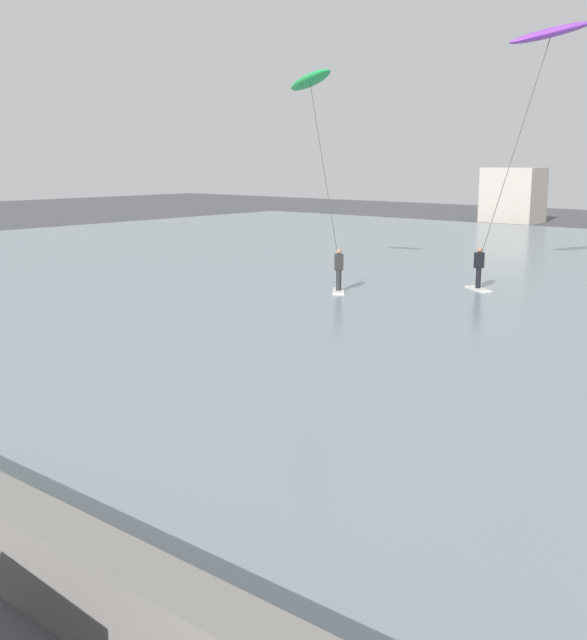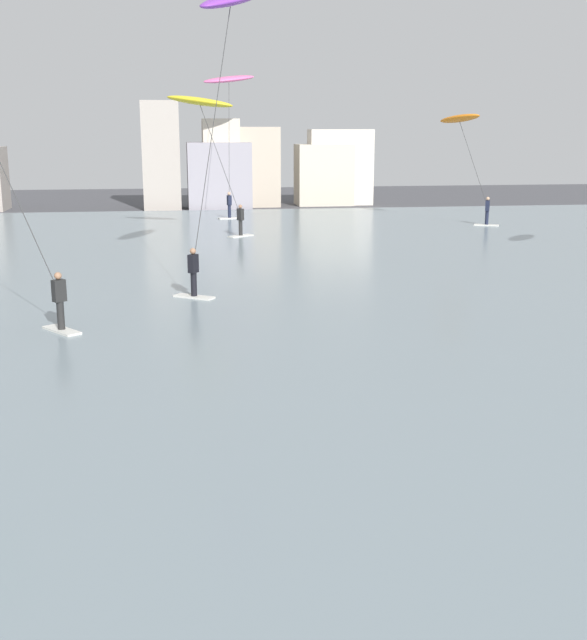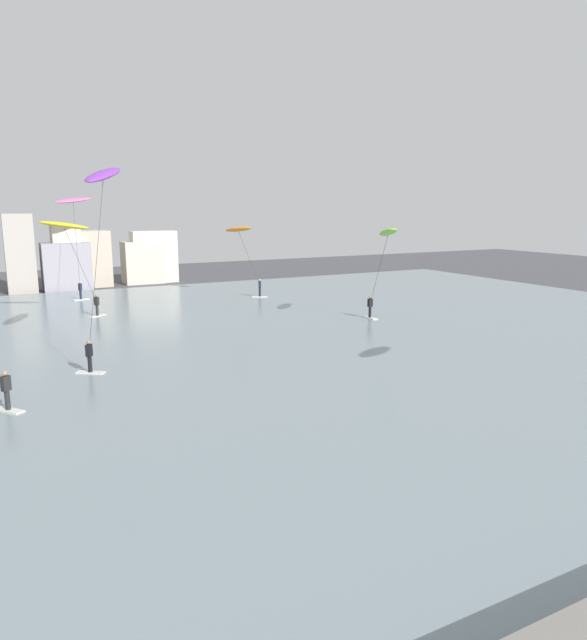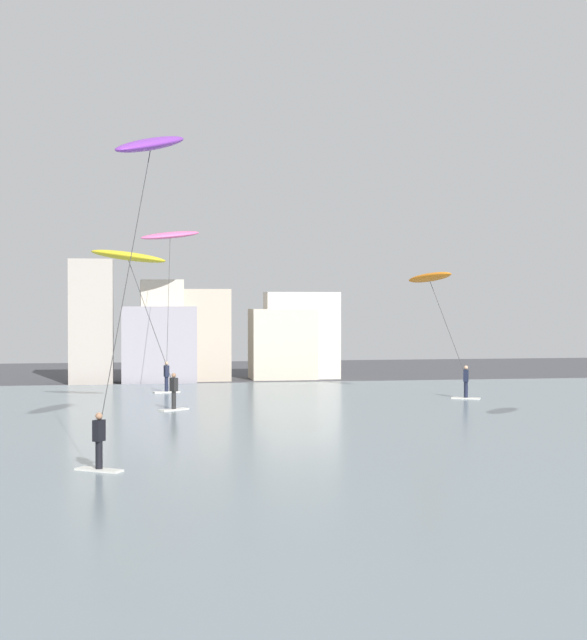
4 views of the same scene
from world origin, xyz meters
TOP-DOWN VIEW (x-y plane):
  - water_bay at (0.00, 31.06)m, footprint 84.00×52.00m
  - far_shore_buildings at (-2.00, 60.20)m, footprint 30.87×5.07m
  - kitesurfer_yellow at (-3.31, 41.74)m, footprint 4.41×2.66m
  - kitesurfer_pink at (-1.19, 54.34)m, footprint 3.56×4.56m
  - kitesurfer_purple at (-2.94, 29.14)m, footprint 3.63×4.14m
  - kitesurfer_orange at (11.60, 46.37)m, footprint 3.36×3.14m

SIDE VIEW (x-z plane):
  - water_bay at x=0.00m, z-range 0.00..0.10m
  - far_shore_buildings at x=-2.00m, z-range -1.02..6.45m
  - kitesurfer_orange at x=11.60m, z-range 2.35..8.78m
  - kitesurfer_yellow at x=-3.31m, z-range 2.71..9.89m
  - kitesurfer_pink at x=-1.19m, z-range 3.48..12.49m
  - kitesurfer_purple at x=-2.94m, z-range 3.83..13.95m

